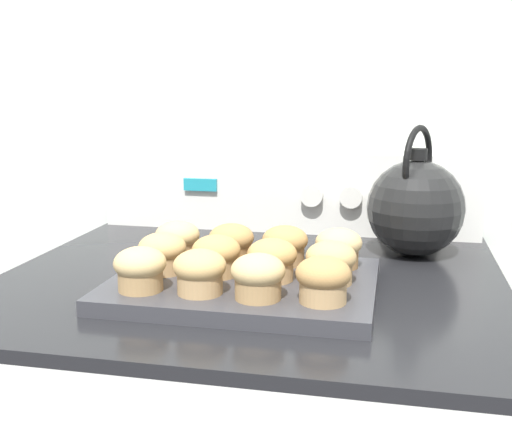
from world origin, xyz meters
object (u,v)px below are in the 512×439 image
(muffin_pan, at_px, (244,285))
(muffin_r1_c2, at_px, (272,259))
(tea_kettle, at_px, (416,206))
(muffin_r1_c1, at_px, (216,255))
(muffin_r1_c0, at_px, (162,253))
(muffin_r2_c2, at_px, (285,245))
(muffin_r0_c0, at_px, (140,269))
(muffin_r2_c1, at_px, (231,242))
(muffin_r0_c3, at_px, (323,279))
(muffin_r1_c3, at_px, (331,262))
(muffin_r0_c1, at_px, (200,271))
(muffin_r2_c0, at_px, (178,239))
(muffin_r2_c3, at_px, (339,248))
(muffin_r0_c2, at_px, (258,276))

(muffin_pan, bearing_deg, muffin_r1_c2, -2.71)
(tea_kettle, bearing_deg, muffin_r1_c1, -137.51)
(muffin_r1_c0, relative_size, muffin_r2_c2, 1.00)
(muffin_r0_c0, bearing_deg, muffin_r2_c2, 45.43)
(muffin_r0_c0, relative_size, muffin_r2_c2, 1.00)
(muffin_r0_c0, bearing_deg, muffin_r1_c2, 26.92)
(muffin_r2_c1, distance_m, tea_kettle, 0.34)
(muffin_r0_c0, xyz_separation_m, muffin_r0_c3, (0.25, 0.00, 0.00))
(muffin_r2_c1, height_order, tea_kettle, tea_kettle)
(muffin_r0_c3, bearing_deg, muffin_r1_c1, 153.03)
(muffin_r0_c3, bearing_deg, muffin_r1_c3, 89.06)
(muffin_r0_c1, bearing_deg, muffin_r1_c3, 26.47)
(muffin_r2_c2, bearing_deg, muffin_r2_c1, -177.50)
(muffin_r2_c0, bearing_deg, muffin_r0_c0, -88.19)
(muffin_r1_c0, relative_size, muffin_r2_c3, 1.00)
(muffin_r0_c2, relative_size, muffin_r2_c2, 1.00)
(muffin_r0_c2, height_order, muffin_r0_c3, same)
(muffin_pan, xyz_separation_m, muffin_r0_c2, (0.04, -0.09, 0.04))
(muffin_pan, height_order, tea_kettle, tea_kettle)
(muffin_r1_c1, bearing_deg, muffin_r1_c2, -2.87)
(muffin_r0_c3, height_order, muffin_r1_c1, same)
(muffin_r1_c1, height_order, muffin_r1_c3, same)
(muffin_r1_c2, distance_m, muffin_r2_c1, 0.12)
(muffin_r0_c2, xyz_separation_m, muffin_r0_c3, (0.08, 0.00, 0.00))
(muffin_r0_c3, xyz_separation_m, muffin_r2_c0, (-0.25, 0.16, 0.00))
(muffin_r1_c3, bearing_deg, muffin_r2_c0, 162.21)
(muffin_r0_c0, bearing_deg, muffin_r1_c1, 47.16)
(muffin_r2_c3, distance_m, tea_kettle, 0.22)
(muffin_r0_c2, relative_size, muffin_r1_c1, 1.00)
(muffin_pan, relative_size, muffin_r2_c3, 5.29)
(muffin_r1_c1, xyz_separation_m, muffin_r2_c3, (0.17, 0.08, 0.00))
(muffin_r0_c0, height_order, muffin_r0_c2, same)
(muffin_r0_c2, xyz_separation_m, muffin_r2_c2, (0.01, 0.17, 0.00))
(muffin_r0_c1, height_order, muffin_r1_c2, same)
(muffin_r0_c2, distance_m, muffin_r2_c0, 0.24)
(muffin_pan, bearing_deg, muffin_r0_c3, -33.58)
(muffin_r2_c0, relative_size, muffin_r2_c3, 1.00)
(muffin_r0_c0, bearing_deg, muffin_r1_c3, 19.28)
(muffin_r1_c0, distance_m, muffin_r2_c0, 0.08)
(muffin_r0_c3, xyz_separation_m, muffin_r1_c2, (-0.08, 0.08, 0.00))
(muffin_r2_c1, bearing_deg, muffin_r0_c0, -116.61)
(muffin_r0_c2, bearing_deg, muffin_r2_c3, 62.56)
(muffin_pan, height_order, muffin_r1_c2, muffin_r1_c2)
(muffin_r0_c3, distance_m, muffin_r2_c0, 0.30)
(muffin_r2_c3, bearing_deg, muffin_r0_c0, -145.82)
(muffin_r0_c1, height_order, tea_kettle, tea_kettle)
(muffin_r0_c2, relative_size, muffin_r1_c0, 1.00)
(muffin_r0_c2, xyz_separation_m, muffin_r1_c2, (0.00, 0.08, 0.00))
(muffin_r0_c3, bearing_deg, muffin_r0_c0, -179.08)
(muffin_r1_c3, relative_size, muffin_r2_c2, 1.00)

